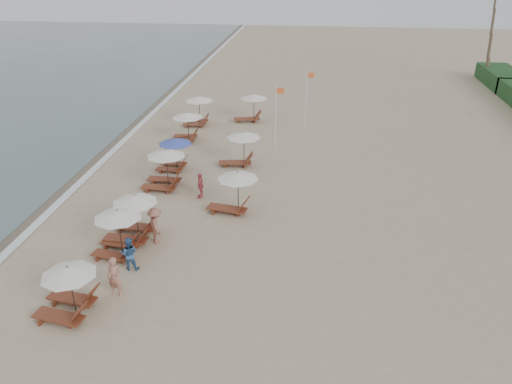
# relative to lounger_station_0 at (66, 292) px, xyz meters

# --- Properties ---
(ground) EXTENTS (160.00, 160.00, 0.00)m
(ground) POSITION_rel_lounger_station_0_xyz_m (6.29, 3.05, -1.01)
(ground) COLOR tan
(ground) RESTS_ON ground
(wet_sand_band) EXTENTS (3.20, 140.00, 0.01)m
(wet_sand_band) POSITION_rel_lounger_station_0_xyz_m (-6.21, 13.05, -1.01)
(wet_sand_band) COLOR #6B5E4C
(wet_sand_band) RESTS_ON ground
(foam_line) EXTENTS (0.50, 140.00, 0.02)m
(foam_line) POSITION_rel_lounger_station_0_xyz_m (-4.91, 13.05, -1.00)
(foam_line) COLOR white
(foam_line) RESTS_ON ground
(lounger_station_0) EXTENTS (2.58, 2.17, 2.16)m
(lounger_station_0) POSITION_rel_lounger_station_0_xyz_m (0.00, 0.00, 0.00)
(lounger_station_0) COLOR brown
(lounger_station_0) RESTS_ON ground
(lounger_station_1) EXTENTS (2.46, 2.20, 2.28)m
(lounger_station_1) POSITION_rel_lounger_station_0_xyz_m (0.35, 4.28, 0.19)
(lounger_station_1) COLOR brown
(lounger_station_1) RESTS_ON ground
(lounger_station_2) EXTENTS (2.68, 2.18, 2.32)m
(lounger_station_2) POSITION_rel_lounger_station_0_xyz_m (0.53, 5.75, 0.03)
(lounger_station_2) COLOR brown
(lounger_station_2) RESTS_ON ground
(lounger_station_3) EXTENTS (2.65, 2.27, 2.38)m
(lounger_station_3) POSITION_rel_lounger_station_0_xyz_m (0.40, 11.56, 0.12)
(lounger_station_3) COLOR brown
(lounger_station_3) RESTS_ON ground
(lounger_station_4) EXTENTS (2.36, 2.15, 2.13)m
(lounger_station_4) POSITION_rel_lounger_station_0_xyz_m (0.26, 14.24, 0.13)
(lounger_station_4) COLOR brown
(lounger_station_4) RESTS_ON ground
(lounger_station_5) EXTENTS (2.50, 2.29, 2.17)m
(lounger_station_5) POSITION_rel_lounger_station_0_xyz_m (-0.27, 19.57, 0.18)
(lounger_station_5) COLOR brown
(lounger_station_5) RESTS_ON ground
(lounger_station_6) EXTENTS (2.52, 2.27, 2.38)m
(lounger_station_6) POSITION_rel_lounger_station_0_xyz_m (-0.27, 23.31, 0.24)
(lounger_station_6) COLOR brown
(lounger_station_6) RESTS_ON ground
(inland_station_0) EXTENTS (2.88, 2.24, 2.22)m
(inland_station_0) POSITION_rel_lounger_station_0_xyz_m (4.96, 9.04, 0.27)
(inland_station_0) COLOR brown
(inland_station_0) RESTS_ON ground
(inland_station_1) EXTENTS (2.83, 2.24, 2.22)m
(inland_station_1) POSITION_rel_lounger_station_0_xyz_m (4.37, 15.46, 0.29)
(inland_station_1) COLOR brown
(inland_station_1) RESTS_ON ground
(inland_station_2) EXTENTS (2.85, 2.24, 2.22)m
(inland_station_2) POSITION_rel_lounger_station_0_xyz_m (3.84, 24.84, 0.29)
(inland_station_2) COLOR brown
(inland_station_2) RESTS_ON ground
(beachgoer_near) EXTENTS (0.67, 0.46, 1.76)m
(beachgoer_near) POSITION_rel_lounger_station_0_xyz_m (1.42, 1.31, -0.13)
(beachgoer_near) COLOR #B27261
(beachgoer_near) RESTS_ON ground
(beachgoer_mid_a) EXTENTS (0.82, 0.67, 1.57)m
(beachgoer_mid_a) POSITION_rel_lounger_station_0_xyz_m (1.34, 3.19, -0.22)
(beachgoer_mid_a) COLOR #305C92
(beachgoer_mid_a) RESTS_ON ground
(beachgoer_mid_b) EXTENTS (1.25, 1.37, 1.85)m
(beachgoer_mid_b) POSITION_rel_lounger_station_0_xyz_m (1.84, 5.48, -0.09)
(beachgoer_mid_b) COLOR #9B604F
(beachgoer_mid_b) RESTS_ON ground
(beachgoer_far_a) EXTENTS (0.42, 0.91, 1.51)m
(beachgoer_far_a) POSITION_rel_lounger_station_0_xyz_m (2.86, 10.53, -0.26)
(beachgoer_far_a) COLOR #D55560
(beachgoer_far_a) RESTS_ON ground
(flag_pole_near) EXTENTS (0.60, 0.08, 4.44)m
(flag_pole_near) POSITION_rel_lounger_station_0_xyz_m (6.39, 19.38, 1.45)
(flag_pole_near) COLOR silver
(flag_pole_near) RESTS_ON ground
(flag_pole_far) EXTENTS (0.59, 0.08, 4.55)m
(flag_pole_far) POSITION_rel_lounger_station_0_xyz_m (8.40, 23.95, 1.51)
(flag_pole_far) COLOR silver
(flag_pole_far) RESTS_ON ground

